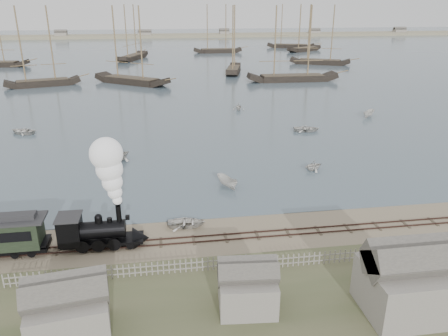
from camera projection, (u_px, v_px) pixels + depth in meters
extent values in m
plane|color=gray|center=(202.00, 229.00, 42.23)|extent=(600.00, 600.00, 0.00)
cube|color=#465965|center=(164.00, 50.00, 199.32)|extent=(600.00, 336.00, 0.06)
cube|color=#3C2620|center=(205.00, 241.00, 39.88)|extent=(120.00, 0.08, 0.12)
cube|color=#3C2620|center=(204.00, 236.00, 40.81)|extent=(120.00, 0.08, 0.12)
cube|color=#41352A|center=(204.00, 239.00, 40.37)|extent=(120.00, 1.80, 0.06)
cube|color=tan|center=(161.00, 37.00, 273.26)|extent=(500.00, 20.00, 1.80)
cube|color=black|center=(103.00, 240.00, 38.85)|extent=(7.06, 2.08, 0.26)
cylinder|color=black|center=(97.00, 230.00, 38.43)|extent=(4.36, 1.56, 1.56)
cube|color=black|center=(70.00, 230.00, 38.03)|extent=(1.87, 2.29, 2.39)
cube|color=#29292C|center=(68.00, 217.00, 37.59)|extent=(2.08, 2.49, 0.12)
cylinder|color=black|center=(119.00, 214.00, 38.20)|extent=(0.46, 0.46, 1.66)
sphere|color=black|center=(98.00, 218.00, 38.02)|extent=(0.66, 0.66, 0.66)
cone|color=black|center=(141.00, 238.00, 39.35)|extent=(1.45, 2.08, 2.08)
cube|color=black|center=(128.00, 217.00, 38.43)|extent=(0.36, 0.36, 0.36)
imported|color=silver|center=(186.00, 223.00, 42.61)|extent=(2.98, 3.95, 0.77)
imported|color=silver|center=(120.00, 154.00, 60.08)|extent=(4.37, 4.38, 1.75)
imported|color=silver|center=(227.00, 182.00, 51.46)|extent=(3.56, 2.79, 1.31)
imported|color=silver|center=(307.00, 129.00, 73.87)|extent=(3.80, 4.84, 0.91)
imported|color=silver|center=(313.00, 165.00, 56.61)|extent=(2.95, 3.18, 1.38)
imported|color=silver|center=(369.00, 113.00, 83.05)|extent=(3.21, 3.50, 1.34)
imported|color=silver|center=(22.00, 131.00, 72.56)|extent=(4.80, 5.34, 0.91)
imported|color=silver|center=(239.00, 107.00, 88.30)|extent=(3.06, 2.75, 1.44)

